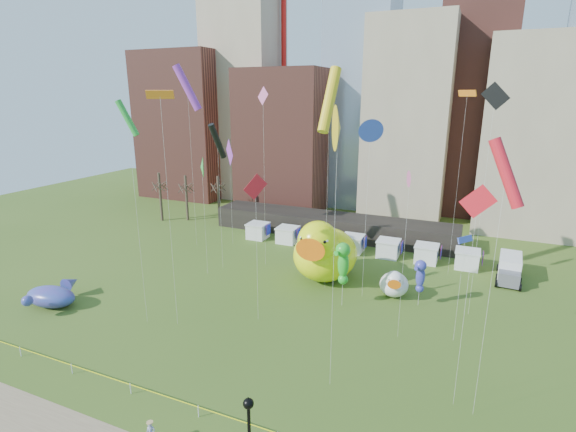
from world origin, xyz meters
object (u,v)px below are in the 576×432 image
at_px(big_duck, 324,251).
at_px(box_truck, 510,268).
at_px(small_duck, 394,283).
at_px(seahorse_green, 343,260).
at_px(lamppost, 249,431).
at_px(seahorse_purple, 421,274).
at_px(whale_inflatable, 52,295).

distance_m(big_duck, box_truck, 22.46).
distance_m(small_duck, seahorse_green, 7.32).
xyz_separation_m(big_duck, lamppost, (5.38, -28.31, -0.10)).
xyz_separation_m(big_duck, seahorse_purple, (11.30, -2.22, 0.00)).
relative_size(small_duck, lamppost, 0.78).
xyz_separation_m(seahorse_green, whale_inflatable, (-27.92, -11.99, -4.01)).
xyz_separation_m(small_duck, seahorse_purple, (2.78, -1.20, 2.12)).
xyz_separation_m(seahorse_purple, box_truck, (9.08, 11.42, -2.21)).
relative_size(big_duck, small_duck, 2.26).
distance_m(small_duck, seahorse_purple, 3.70).
xyz_separation_m(whale_inflatable, lamppost, (29.37, -10.88, 2.40)).
distance_m(seahorse_purple, lamppost, 26.75).
bearing_deg(box_truck, small_duck, -135.67).
height_order(seahorse_purple, lamppost, lamppost).
relative_size(big_duck, seahorse_green, 1.46).
bearing_deg(small_duck, lamppost, -105.50).
xyz_separation_m(small_duck, whale_inflatable, (-32.50, -16.41, -0.39)).
distance_m(big_duck, seahorse_green, 6.88).
xyz_separation_m(small_duck, seahorse_green, (-4.58, -4.42, 3.62)).
bearing_deg(big_duck, seahorse_green, -54.80).
bearing_deg(seahorse_purple, small_duck, 179.83).
bearing_deg(whale_inflatable, big_duck, 28.54).
distance_m(whale_inflatable, box_truck, 51.74).
distance_m(seahorse_green, lamppost, 22.97).
xyz_separation_m(seahorse_green, seahorse_purple, (7.37, 3.22, -1.50)).
height_order(seahorse_purple, box_truck, seahorse_purple).
xyz_separation_m(small_duck, box_truck, (11.86, 10.21, -0.09)).
bearing_deg(whale_inflatable, box_truck, 23.51).
xyz_separation_m(seahorse_green, box_truck, (16.44, 14.63, -3.71)).
height_order(small_duck, seahorse_purple, seahorse_purple).
bearing_deg(small_duck, box_truck, 31.79).
bearing_deg(lamppost, box_truck, 68.21).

